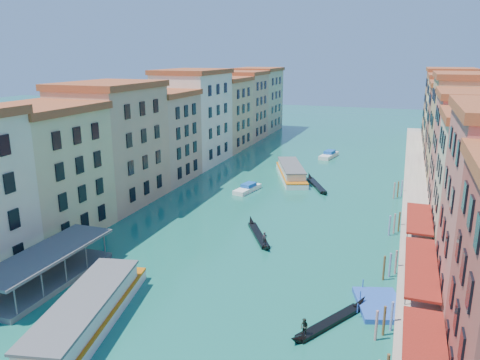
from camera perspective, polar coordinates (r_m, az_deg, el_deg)
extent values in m
cube|color=tan|center=(68.24, -22.83, 0.50)|extent=(12.00, 15.00, 17.00)
cube|color=brown|center=(66.72, -23.62, 8.00)|extent=(12.80, 15.40, 1.00)
cube|color=tan|center=(80.20, -15.29, 3.95)|extent=(12.00, 17.00, 19.00)
cube|color=brown|center=(78.95, -15.81, 11.08)|extent=(12.80, 17.40, 1.00)
cube|color=tan|center=(93.32, -9.85, 5.01)|extent=(12.00, 14.00, 16.50)
cube|color=brown|center=(92.20, -10.10, 10.36)|extent=(12.80, 14.40, 1.00)
cube|color=beige|center=(107.09, -5.69, 7.40)|extent=(12.00, 18.00, 20.00)
cube|color=brown|center=(106.18, -5.84, 13.02)|extent=(12.80, 18.40, 1.00)
cube|color=tan|center=(122.70, -2.27, 7.86)|extent=(12.00, 16.00, 17.50)
cube|color=brown|center=(121.87, -2.32, 12.18)|extent=(12.80, 16.40, 1.00)
cube|color=tan|center=(137.04, 0.16, 8.86)|extent=(12.00, 15.00, 18.50)
cube|color=brown|center=(136.31, 0.17, 12.93)|extent=(12.80, 15.40, 1.00)
cube|color=tan|center=(152.12, 2.20, 9.57)|extent=(12.00, 17.00, 19.00)
cube|color=brown|center=(151.46, 2.24, 13.34)|extent=(12.80, 17.40, 1.00)
cube|color=#C16052|center=(81.12, 26.78, 2.61)|extent=(12.00, 16.00, 18.00)
cube|color=tan|center=(97.58, 25.75, 5.21)|extent=(12.00, 18.00, 20.00)
cube|color=brown|center=(96.59, 26.48, 11.34)|extent=(12.80, 18.40, 1.00)
cube|color=brown|center=(114.01, 24.91, 5.90)|extent=(12.00, 15.00, 17.50)
cube|color=brown|center=(113.11, 25.44, 10.52)|extent=(12.80, 15.40, 1.00)
cube|color=#DFBF87|center=(129.26, 24.39, 7.13)|extent=(12.00, 16.00, 18.50)
cube|color=brown|center=(128.48, 24.87, 11.42)|extent=(12.80, 16.40, 1.00)
cube|color=#A06844|center=(145.55, 23.96, 8.14)|extent=(12.00, 17.00, 19.50)
cube|color=brown|center=(144.88, 24.40, 12.15)|extent=(12.80, 17.40, 1.00)
cube|color=gray|center=(93.09, 20.55, -0.67)|extent=(4.00, 140.00, 1.00)
cube|color=maroon|center=(38.96, 21.63, -19.35)|extent=(3.20, 13.50, 0.25)
cylinder|color=#555557|center=(43.48, 19.36, -17.56)|extent=(0.12, 0.12, 3.00)
cube|color=maroon|center=(53.03, 21.23, -9.72)|extent=(3.20, 15.30, 0.25)
cylinder|color=#555557|center=(49.03, 19.48, -13.61)|extent=(0.12, 0.12, 3.00)
cylinder|color=#555557|center=(58.24, 19.62, -8.91)|extent=(0.12, 0.12, 3.00)
cube|color=maroon|center=(67.48, 21.02, -4.35)|extent=(3.20, 12.60, 0.25)
cylinder|color=#555557|center=(63.99, 19.68, -6.72)|extent=(0.12, 0.12, 3.00)
cylinder|color=#555557|center=(71.89, 19.75, -4.31)|extent=(0.12, 0.12, 3.00)
cube|color=#555557|center=(56.54, -22.16, -11.26)|extent=(5.00, 16.00, 0.60)
cube|color=#555557|center=(55.25, -22.50, -8.27)|extent=(5.40, 16.40, 0.30)
cylinder|color=brown|center=(44.43, 16.27, -16.83)|extent=(0.24, 0.24, 3.20)
cylinder|color=brown|center=(45.27, 17.15, -16.25)|extent=(0.24, 0.24, 3.20)
cylinder|color=brown|center=(46.14, 17.99, -15.69)|extent=(0.24, 0.24, 3.20)
cylinder|color=brown|center=(55.02, 17.13, -10.36)|extent=(0.24, 0.24, 3.20)
cylinder|color=brown|center=(55.93, 17.81, -9.99)|extent=(0.24, 0.24, 3.20)
cylinder|color=brown|center=(56.84, 18.46, -9.63)|extent=(0.24, 0.24, 3.20)
cylinder|color=brown|center=(67.98, 17.76, -5.43)|extent=(0.24, 0.24, 3.20)
cylinder|color=brown|center=(68.92, 18.29, -5.20)|extent=(0.24, 0.24, 3.20)
cylinder|color=brown|center=(69.86, 18.81, -4.97)|extent=(0.24, 0.24, 3.20)
cylinder|color=brown|center=(85.13, 18.28, -1.34)|extent=(0.24, 0.24, 3.20)
cylinder|color=brown|center=(86.09, 18.70, -1.19)|extent=(0.24, 0.24, 3.20)
cylinder|color=brown|center=(87.05, 19.11, -1.05)|extent=(0.24, 0.24, 3.20)
cylinder|color=brown|center=(55.25, -27.02, -11.31)|extent=(0.24, 0.24, 3.20)
cylinder|color=brown|center=(57.73, -24.15, -9.83)|extent=(0.24, 0.24, 3.20)
cylinder|color=brown|center=(60.36, -21.55, -8.44)|extent=(0.24, 0.24, 3.20)
cube|color=white|center=(46.90, -18.25, -16.15)|extent=(8.87, 20.96, 1.23)
cube|color=silver|center=(46.24, -18.39, -14.73)|extent=(7.50, 16.86, 1.64)
cube|color=#555557|center=(45.77, -18.50, -13.68)|extent=(7.91, 17.42, 0.26)
cube|color=#BE600B|center=(46.61, -18.31, -15.55)|extent=(8.92, 20.97, 0.26)
cube|color=white|center=(95.36, 6.24, 0.62)|extent=(10.43, 18.52, 1.10)
cube|color=silver|center=(95.07, 6.26, 1.31)|extent=(8.68, 14.95, 1.46)
cube|color=#555557|center=(94.86, 6.27, 1.82)|extent=(9.10, 15.47, 0.23)
cube|color=#BE600B|center=(95.23, 6.25, 0.91)|extent=(10.47, 18.53, 0.23)
cube|color=black|center=(64.80, 2.25, -6.73)|extent=(5.43, 8.34, 0.45)
cone|color=black|center=(69.22, 1.36, -4.92)|extent=(1.78, 2.19, 1.68)
cone|color=black|center=(60.21, 3.28, -8.23)|extent=(1.61, 1.89, 1.48)
imported|color=#31252B|center=(60.98, 3.03, -7.13)|extent=(0.75, 0.67, 1.72)
cube|color=black|center=(46.23, 10.91, -16.68)|extent=(5.16, 7.87, 0.42)
cone|color=black|center=(49.37, 14.50, -14.22)|extent=(1.69, 2.07, 1.58)
cone|color=black|center=(43.04, 6.74, -18.72)|extent=(1.52, 1.78, 1.40)
imported|color=#252D23|center=(43.35, 7.84, -17.35)|extent=(0.99, 0.93, 1.63)
cube|color=black|center=(89.56, 9.32, -0.66)|extent=(5.40, 9.57, 0.50)
cone|color=black|center=(94.63, 8.47, 0.50)|extent=(1.86, 2.45, 1.87)
cone|color=black|center=(84.33, 10.29, -1.48)|extent=(1.70, 2.10, 1.65)
cube|color=white|center=(85.41, 0.90, -1.13)|extent=(3.52, 7.12, 0.78)
cube|color=#1552AA|center=(85.63, 1.07, -0.62)|extent=(2.33, 3.23, 0.68)
cube|color=silver|center=(115.28, 10.76, 2.94)|extent=(3.77, 8.09, 0.89)
cube|color=#1552AA|center=(115.64, 10.87, 3.36)|extent=(2.56, 3.63, 0.78)
cube|color=#2450B3|center=(50.03, 16.65, -14.36)|extent=(5.92, 7.32, 0.53)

